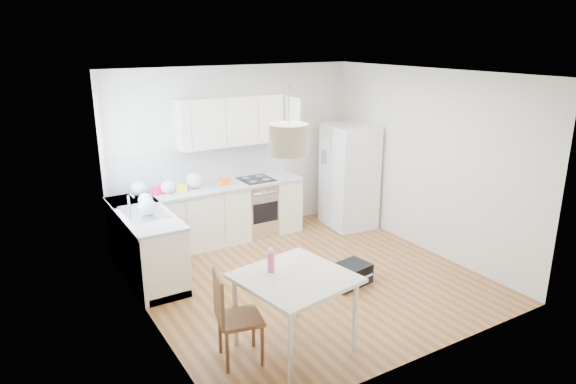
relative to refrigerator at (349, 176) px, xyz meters
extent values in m
plane|color=brown|center=(-1.75, -1.37, -0.86)|extent=(4.20, 4.20, 0.00)
plane|color=white|center=(-1.75, -1.37, 1.84)|extent=(4.20, 4.20, 0.00)
plane|color=silver|center=(-1.75, 0.73, 0.49)|extent=(4.20, 0.00, 4.20)
plane|color=silver|center=(-3.85, -1.37, 0.49)|extent=(0.00, 4.20, 4.20)
plane|color=silver|center=(0.35, -1.37, 0.49)|extent=(0.00, 4.20, 4.20)
cube|color=#BFE0F9|center=(-3.83, -0.22, 0.89)|extent=(0.02, 1.00, 1.00)
cube|color=white|center=(-2.35, 0.43, -0.42)|extent=(3.00, 0.60, 0.88)
cube|color=white|center=(-3.55, -0.17, -0.42)|extent=(0.60, 1.80, 0.88)
cube|color=#B7B9BC|center=(-2.35, 0.43, 0.04)|extent=(3.02, 0.64, 0.04)
cube|color=#B7B9BC|center=(-3.55, -0.17, 0.04)|extent=(0.64, 1.82, 0.04)
cube|color=white|center=(-2.35, 0.73, 0.35)|extent=(3.00, 0.01, 0.58)
cube|color=white|center=(-3.84, -0.17, 0.35)|extent=(0.01, 1.80, 0.58)
cube|color=white|center=(-1.90, 0.57, 1.02)|extent=(1.70, 0.32, 0.75)
cube|color=beige|center=(-2.73, -2.65, -0.06)|extent=(1.20, 1.20, 0.04)
cylinder|color=white|center=(-3.09, -3.15, -0.47)|extent=(0.05, 0.05, 0.78)
cylinder|color=white|center=(-2.22, -3.00, -0.47)|extent=(0.05, 0.05, 0.78)
cylinder|color=white|center=(-3.23, -2.29, -0.47)|extent=(0.05, 0.05, 0.78)
cylinder|color=white|center=(-2.37, -2.14, -0.47)|extent=(0.05, 0.05, 0.78)
cylinder|color=#F5448F|center=(-2.88, -2.43, 0.09)|extent=(0.09, 0.09, 0.26)
cube|color=black|center=(-1.36, -1.80, -0.73)|extent=(0.61, 0.45, 0.26)
cylinder|color=beige|center=(-2.69, -2.47, 1.32)|extent=(0.48, 0.48, 0.30)
ellipsoid|color=white|center=(-3.39, 0.53, 0.17)|extent=(0.24, 0.21, 0.22)
ellipsoid|color=white|center=(-3.00, 0.43, 0.16)|extent=(0.22, 0.18, 0.20)
ellipsoid|color=white|center=(-2.57, 0.49, 0.18)|extent=(0.27, 0.23, 0.24)
ellipsoid|color=white|center=(-3.44, 0.04, 0.15)|extent=(0.20, 0.17, 0.18)
ellipsoid|color=white|center=(-3.53, -0.34, 0.17)|extent=(0.24, 0.20, 0.21)
cube|color=orange|center=(-2.12, 0.42, 0.11)|extent=(0.16, 0.10, 0.11)
cube|color=yellow|center=(-2.80, 0.43, 0.11)|extent=(0.16, 0.11, 0.10)
cube|color=#B61632|center=(-3.12, 0.48, 0.12)|extent=(0.21, 0.17, 0.12)
camera|label=1|loc=(-5.21, -6.61, 2.27)|focal=32.00mm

